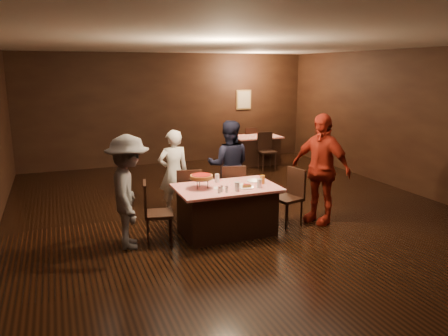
{
  "coord_description": "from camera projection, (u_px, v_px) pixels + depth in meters",
  "views": [
    {
      "loc": [
        -2.98,
        -6.77,
        2.59
      ],
      "look_at": [
        -0.46,
        -0.3,
        1.0
      ],
      "focal_mm": 35.0,
      "sensor_mm": 36.0,
      "label": 1
    }
  ],
  "objects": [
    {
      "name": "main_table",
      "position": [
        227.0,
        210.0,
        6.96
      ],
      "size": [
        1.6,
        1.0,
        0.77
      ],
      "primitive_type": "cube",
      "color": "red",
      "rests_on": "ground"
    },
    {
      "name": "diner_red_shirt",
      "position": [
        320.0,
        169.0,
        7.36
      ],
      "size": [
        0.87,
        1.19,
        1.87
      ],
      "primitive_type": "imported",
      "rotation": [
        0.0,
        0.0,
        -1.14
      ],
      "color": "maroon",
      "rests_on": "ground"
    },
    {
      "name": "chair_back_far",
      "position": [
        247.0,
        143.0,
        12.62
      ],
      "size": [
        0.51,
        0.51,
        0.95
      ],
      "primitive_type": "cube",
      "rotation": [
        0.0,
        0.0,
        3.4
      ],
      "color": "black",
      "rests_on": "ground"
    },
    {
      "name": "chair_far_left",
      "position": [
        189.0,
        195.0,
        7.48
      ],
      "size": [
        0.5,
        0.5,
        0.95
      ],
      "primitive_type": "cube",
      "rotation": [
        0.0,
        0.0,
        2.91
      ],
      "color": "black",
      "rests_on": "ground"
    },
    {
      "name": "condiments",
      "position": [
        222.0,
        189.0,
        6.55
      ],
      "size": [
        0.17,
        0.1,
        0.09
      ],
      "color": "silver",
      "rests_on": "main_table"
    },
    {
      "name": "napkin_center",
      "position": [
        244.0,
        185.0,
        6.98
      ],
      "size": [
        0.19,
        0.19,
        0.01
      ],
      "primitive_type": "cube",
      "rotation": [
        0.0,
        0.0,
        0.21
      ],
      "color": "white",
      "rests_on": "main_table"
    },
    {
      "name": "plate_empty",
      "position": [
        254.0,
        181.0,
        7.21
      ],
      "size": [
        0.25,
        0.25,
        0.01
      ],
      "primitive_type": "cylinder",
      "color": "white",
      "rests_on": "main_table"
    },
    {
      "name": "diner_white_jacket",
      "position": [
        174.0,
        172.0,
        7.81
      ],
      "size": [
        0.58,
        0.4,
        1.54
      ],
      "primitive_type": "imported",
      "rotation": [
        0.0,
        0.0,
        3.2
      ],
      "color": "white",
      "rests_on": "ground"
    },
    {
      "name": "chair_end_left",
      "position": [
        159.0,
        212.0,
        6.56
      ],
      "size": [
        0.49,
        0.49,
        0.95
      ],
      "primitive_type": "cube",
      "rotation": [
        0.0,
        0.0,
        1.38
      ],
      "color": "black",
      "rests_on": "ground"
    },
    {
      "name": "pizza_stand",
      "position": [
        201.0,
        177.0,
        6.74
      ],
      "size": [
        0.38,
        0.38,
        0.22
      ],
      "color": "black",
      "rests_on": "main_table"
    },
    {
      "name": "diner_navy_hoodie",
      "position": [
        229.0,
        165.0,
        8.13
      ],
      "size": [
        0.99,
        0.89,
        1.66
      ],
      "primitive_type": "imported",
      "rotation": [
        0.0,
        0.0,
        2.76
      ],
      "color": "black",
      "rests_on": "ground"
    },
    {
      "name": "glass_front_right",
      "position": [
        259.0,
        183.0,
        6.79
      ],
      "size": [
        0.08,
        0.08,
        0.14
      ],
      "primitive_type": "cylinder",
      "color": "silver",
      "rests_on": "main_table"
    },
    {
      "name": "glass_front_left",
      "position": [
        237.0,
        187.0,
        6.61
      ],
      "size": [
        0.08,
        0.08,
        0.14
      ],
      "primitive_type": "cylinder",
      "color": "silver",
      "rests_on": "main_table"
    },
    {
      "name": "napkin_left",
      "position": [
        219.0,
        188.0,
        6.78
      ],
      "size": [
        0.21,
        0.21,
        0.01
      ],
      "primitive_type": "cube",
      "rotation": [
        0.0,
        0.0,
        -0.35
      ],
      "color": "white",
      "rests_on": "main_table"
    },
    {
      "name": "back_table",
      "position": [
        256.0,
        150.0,
        12.09
      ],
      "size": [
        1.3,
        0.9,
        0.77
      ],
      "primitive_type": "cube",
      "color": "red",
      "rests_on": "ground"
    },
    {
      "name": "plate_with_slice",
      "position": [
        246.0,
        186.0,
        6.8
      ],
      "size": [
        0.25,
        0.25,
        0.06
      ],
      "color": "white",
      "rests_on": "main_table"
    },
    {
      "name": "glass_back",
      "position": [
        217.0,
        178.0,
        7.12
      ],
      "size": [
        0.08,
        0.08,
        0.14
      ],
      "primitive_type": "cylinder",
      "color": "silver",
      "rests_on": "main_table"
    },
    {
      "name": "diner_grey_knit",
      "position": [
        129.0,
        192.0,
        6.32
      ],
      "size": [
        0.78,
        1.16,
        1.68
      ],
      "primitive_type": "imported",
      "rotation": [
        0.0,
        0.0,
        1.42
      ],
      "color": "#5A5B60",
      "rests_on": "ground"
    },
    {
      "name": "chair_far_right",
      "position": [
        232.0,
        190.0,
        7.77
      ],
      "size": [
        0.51,
        0.51,
        0.95
      ],
      "primitive_type": "cube",
      "rotation": [
        0.0,
        0.0,
        2.91
      ],
      "color": "black",
      "rests_on": "ground"
    },
    {
      "name": "room",
      "position": [
        243.0,
        96.0,
        7.31
      ],
      "size": [
        10.0,
        10.04,
        3.02
      ],
      "color": "black",
      "rests_on": "ground"
    },
    {
      "name": "glass_amber",
      "position": [
        262.0,
        180.0,
        7.03
      ],
      "size": [
        0.08,
        0.08,
        0.14
      ],
      "primitive_type": "cylinder",
      "color": "#BF7F26",
      "rests_on": "main_table"
    },
    {
      "name": "chair_back_near",
      "position": [
        267.0,
        151.0,
        11.44
      ],
      "size": [
        0.46,
        0.46,
        0.95
      ],
      "primitive_type": "cube",
      "rotation": [
        0.0,
        0.0,
        -0.1
      ],
      "color": "black",
      "rests_on": "ground"
    },
    {
      "name": "chair_end_right",
      "position": [
        287.0,
        197.0,
        7.33
      ],
      "size": [
        0.5,
        0.5,
        0.95
      ],
      "primitive_type": "cube",
      "rotation": [
        0.0,
        0.0,
        -1.34
      ],
      "color": "black",
      "rests_on": "ground"
    }
  ]
}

